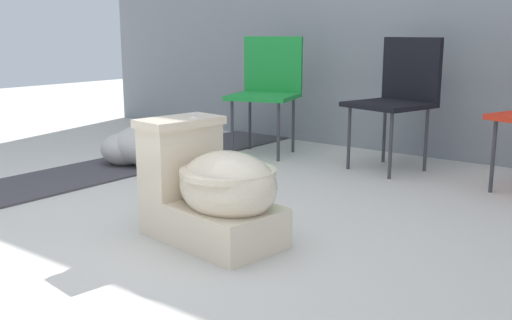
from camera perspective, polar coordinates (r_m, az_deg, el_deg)
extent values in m
plane|color=beige|center=(2.62, -9.41, -7.44)|extent=(14.00, 14.00, 0.00)
cube|color=#423F44|center=(3.84, -16.45, -1.38)|extent=(0.56, 8.00, 0.01)
cube|color=beige|center=(2.55, -4.15, -5.86)|extent=(0.64, 0.42, 0.17)
ellipsoid|color=beige|center=(2.43, -2.68, -2.44)|extent=(0.48, 0.42, 0.28)
cylinder|color=beige|center=(2.41, -2.69, -1.15)|extent=(0.44, 0.44, 0.03)
cube|color=beige|center=(2.64, -7.18, 0.02)|extent=(0.22, 0.36, 0.30)
cube|color=beige|center=(2.62, -7.28, 3.62)|extent=(0.25, 0.39, 0.04)
cylinder|color=silver|center=(2.66, -5.92, 4.32)|extent=(0.02, 0.02, 0.01)
cube|color=#1E8C38|center=(4.25, 0.71, 6.06)|extent=(0.55, 0.55, 0.03)
cube|color=#1E8C38|center=(4.42, 1.63, 9.09)|extent=(0.43, 0.16, 0.40)
cylinder|color=#38383D|center=(4.06, 2.14, 2.68)|extent=(0.02, 0.02, 0.40)
cylinder|color=#38383D|center=(4.18, -2.29, 2.95)|extent=(0.02, 0.02, 0.40)
cylinder|color=#38383D|center=(4.38, 3.56, 3.36)|extent=(0.02, 0.02, 0.40)
cylinder|color=#38383D|center=(4.49, -0.59, 3.60)|extent=(0.02, 0.02, 0.40)
cube|color=black|center=(3.86, 12.54, 5.15)|extent=(0.54, 0.54, 0.03)
cube|color=black|center=(4.00, 14.57, 8.39)|extent=(0.43, 0.15, 0.40)
cylinder|color=#38383D|center=(3.66, 12.70, 1.31)|extent=(0.02, 0.02, 0.40)
cylinder|color=#38383D|center=(3.88, 8.85, 2.08)|extent=(0.02, 0.02, 0.40)
cylinder|color=#38383D|center=(3.92, 15.89, 1.87)|extent=(0.02, 0.02, 0.40)
cylinder|color=#38383D|center=(4.13, 12.12, 2.56)|extent=(0.02, 0.02, 0.40)
cylinder|color=#38383D|center=(3.51, 21.65, 0.32)|extent=(0.02, 0.02, 0.40)
ellipsoid|color=#B7B2AD|center=(4.03, -10.22, 1.45)|extent=(0.65, 0.66, 0.27)
ellipsoid|color=#B7B2AD|center=(4.05, -12.36, 1.04)|extent=(0.41, 0.42, 0.22)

